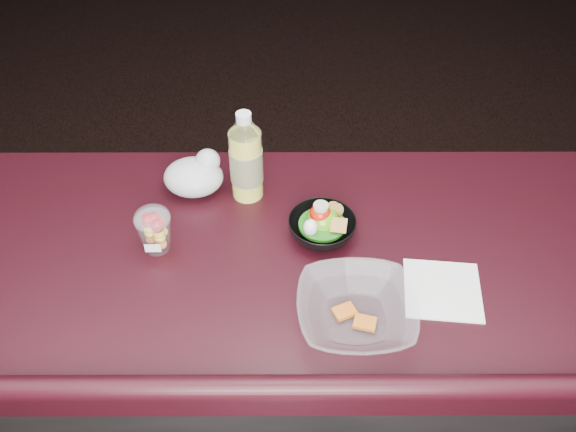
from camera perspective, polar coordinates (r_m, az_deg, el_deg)
The scene contains 8 objects.
counter at distance 1.85m, azimuth -2.10°, elevation -13.87°, with size 4.06×0.71×1.02m.
lemonade_bottle at distance 1.51m, azimuth -3.74°, elevation 4.80°, with size 0.08×0.08×0.24m.
fruit_cup at distance 1.44m, azimuth -11.81°, elevation -1.15°, with size 0.08×0.08×0.11m.
green_apple at distance 1.46m, azimuth 3.12°, elevation -0.35°, with size 0.08×0.08×0.08m.
plastic_bag at distance 1.57m, azimuth -8.23°, elevation 3.62°, with size 0.15×0.12×0.11m.
snack_bowl at distance 1.46m, azimuth 3.00°, elevation -0.92°, with size 0.18×0.18×0.08m.
takeout_bowl at distance 1.30m, azimuth 6.10°, elevation -8.40°, with size 0.25×0.25×0.06m.
paper_napkin at distance 1.40m, azimuth 13.57°, elevation -6.41°, with size 0.16×0.16×0.00m, color white.
Camera 1 is at (0.06, -0.67, 2.08)m, focal length 40.00 mm.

